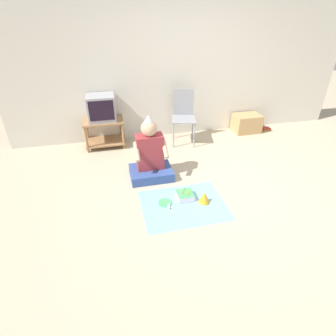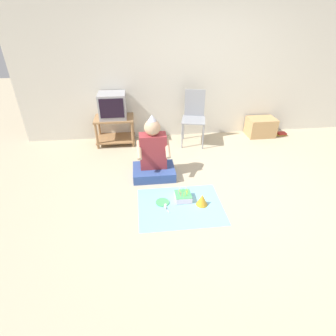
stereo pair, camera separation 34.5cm
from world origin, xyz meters
name	(u,v)px [view 2 (the right image)]	position (x,y,z in m)	size (l,w,h in m)	color
ground_plane	(228,198)	(0.00, 0.00, 0.00)	(16.00, 16.00, 0.00)	tan
wall_back	(198,67)	(0.00, 2.18, 1.27)	(6.40, 0.06, 2.55)	beige
tv_stand	(115,128)	(-1.55, 1.91, 0.30)	(0.69, 0.48, 0.50)	#997047
tv	(113,105)	(-1.55, 1.92, 0.71)	(0.46, 0.43, 0.43)	#99999E
folding_chair	(194,114)	(-0.11, 1.79, 0.54)	(0.50, 0.52, 0.95)	gray
cardboard_box_stack	(261,127)	(1.27, 1.92, 0.18)	(0.52, 0.38, 0.35)	tan
book_pile	(281,134)	(1.70, 1.88, 0.03)	(0.19, 0.13, 0.05)	#A88933
person_seated	(153,157)	(-0.93, 0.69, 0.32)	(0.61, 0.46, 0.94)	#334C8C
party_cloth	(180,206)	(-0.65, -0.09, 0.00)	(1.06, 0.83, 0.01)	#7FC6E0
birthday_cake	(183,197)	(-0.59, 0.04, 0.05)	(0.21, 0.21, 0.16)	silver
party_hat_blue	(202,200)	(-0.37, -0.09, 0.08)	(0.15, 0.15, 0.15)	gold
paper_plate	(163,202)	(-0.86, 0.01, 0.01)	(0.17, 0.17, 0.01)	#4CB266
plastic_spoon_near	(166,206)	(-0.83, -0.07, 0.01)	(0.04, 0.15, 0.01)	white
plastic_spoon_far	(166,207)	(-0.84, -0.10, 0.01)	(0.06, 0.14, 0.01)	white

